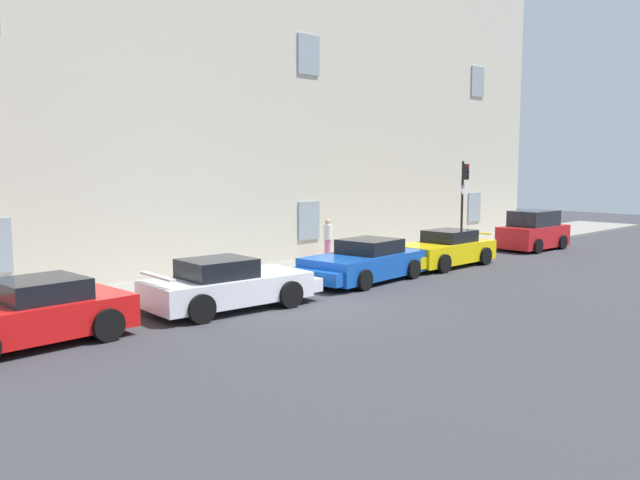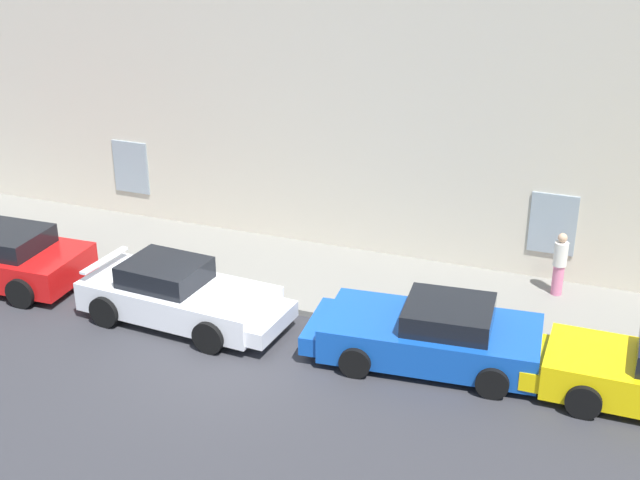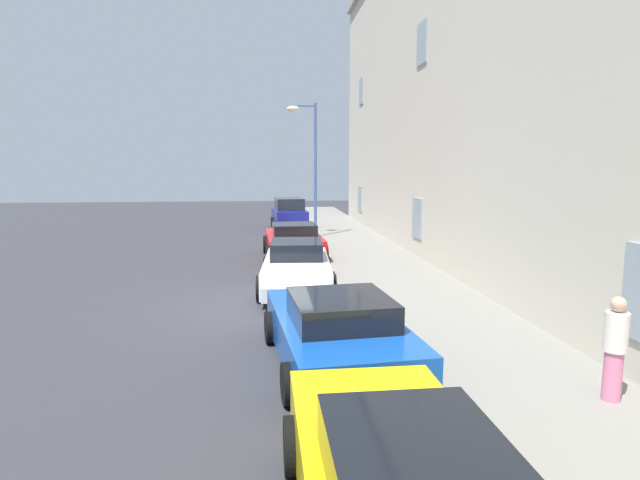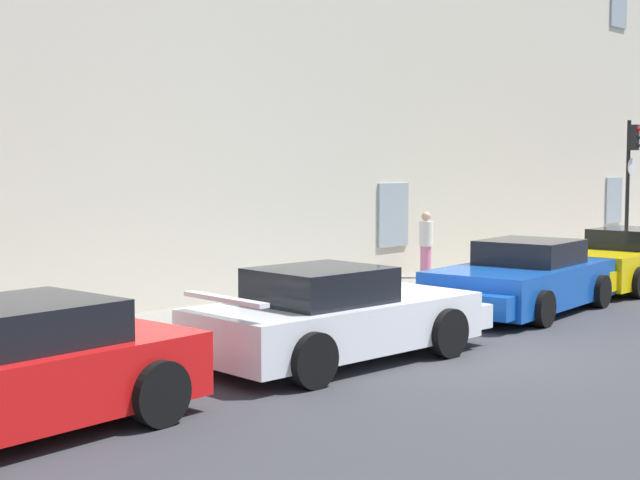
{
  "view_description": "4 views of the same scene",
  "coord_description": "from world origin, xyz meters",
  "px_view_note": "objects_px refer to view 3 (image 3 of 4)",
  "views": [
    {
      "loc": [
        -11.61,
        -12.76,
        3.78
      ],
      "look_at": [
        2.58,
        1.87,
        1.42
      ],
      "focal_mm": 36.66,
      "sensor_mm": 36.0,
      "label": 1
    },
    {
      "loc": [
        7.52,
        -13.75,
        9.36
      ],
      "look_at": [
        1.21,
        2.5,
        1.81
      ],
      "focal_mm": 48.13,
      "sensor_mm": 36.0,
      "label": 2
    },
    {
      "loc": [
        12.62,
        0.17,
        3.51
      ],
      "look_at": [
        0.32,
        1.49,
        1.71
      ],
      "focal_mm": 28.24,
      "sensor_mm": 36.0,
      "label": 3
    },
    {
      "loc": [
        -11.32,
        -7.6,
        2.82
      ],
      "look_at": [
        -0.25,
        2.59,
        1.56
      ],
      "focal_mm": 51.9,
      "sensor_mm": 36.0,
      "label": 4
    }
  ],
  "objects_px": {
    "sportscar_red_lead": "(293,242)",
    "pedestrian_admiring": "(615,348)",
    "street_lamp": "(307,147)",
    "sportscar_yellow_flank": "(297,269)",
    "sportscar_white_middle": "(334,330)",
    "hatchback_parked": "(289,215)"
  },
  "relations": [
    {
      "from": "sportscar_red_lead",
      "to": "street_lamp",
      "type": "distance_m",
      "value": 6.25
    },
    {
      "from": "street_lamp",
      "to": "pedestrian_admiring",
      "type": "relative_size",
      "value": 4.1
    },
    {
      "from": "sportscar_red_lead",
      "to": "pedestrian_admiring",
      "type": "xyz_separation_m",
      "value": [
        13.0,
        3.94,
        0.31
      ]
    },
    {
      "from": "sportscar_red_lead",
      "to": "sportscar_yellow_flank",
      "type": "relative_size",
      "value": 0.95
    },
    {
      "from": "sportscar_yellow_flank",
      "to": "street_lamp",
      "type": "distance_m",
      "value": 10.95
    },
    {
      "from": "sportscar_white_middle",
      "to": "hatchback_parked",
      "type": "distance_m",
      "value": 19.93
    },
    {
      "from": "sportscar_red_lead",
      "to": "street_lamp",
      "type": "bearing_deg",
      "value": 168.76
    },
    {
      "from": "street_lamp",
      "to": "sportscar_yellow_flank",
      "type": "bearing_deg",
      "value": -6.41
    },
    {
      "from": "sportscar_red_lead",
      "to": "hatchback_parked",
      "type": "xyz_separation_m",
      "value": [
        -9.17,
        0.28,
        0.18
      ]
    },
    {
      "from": "pedestrian_admiring",
      "to": "street_lamp",
      "type": "bearing_deg",
      "value": -170.5
    },
    {
      "from": "sportscar_yellow_flank",
      "to": "sportscar_white_middle",
      "type": "bearing_deg",
      "value": 3.72
    },
    {
      "from": "sportscar_red_lead",
      "to": "sportscar_white_middle",
      "type": "xyz_separation_m",
      "value": [
        10.76,
        0.17,
        -0.03
      ]
    },
    {
      "from": "sportscar_white_middle",
      "to": "pedestrian_admiring",
      "type": "distance_m",
      "value": 4.4
    },
    {
      "from": "sportscar_yellow_flank",
      "to": "hatchback_parked",
      "type": "distance_m",
      "value": 14.53
    },
    {
      "from": "sportscar_white_middle",
      "to": "pedestrian_admiring",
      "type": "bearing_deg",
      "value": 59.36
    },
    {
      "from": "pedestrian_admiring",
      "to": "sportscar_white_middle",
      "type": "bearing_deg",
      "value": -120.64
    },
    {
      "from": "sportscar_yellow_flank",
      "to": "pedestrian_admiring",
      "type": "bearing_deg",
      "value": 28.38
    },
    {
      "from": "sportscar_yellow_flank",
      "to": "pedestrian_admiring",
      "type": "relative_size",
      "value": 3.12
    },
    {
      "from": "sportscar_red_lead",
      "to": "street_lamp",
      "type": "height_order",
      "value": "street_lamp"
    },
    {
      "from": "sportscar_white_middle",
      "to": "hatchback_parked",
      "type": "bearing_deg",
      "value": 179.68
    },
    {
      "from": "pedestrian_admiring",
      "to": "sportscar_red_lead",
      "type": "bearing_deg",
      "value": -163.13
    },
    {
      "from": "sportscar_yellow_flank",
      "to": "sportscar_white_middle",
      "type": "distance_m",
      "value": 5.42
    }
  ]
}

